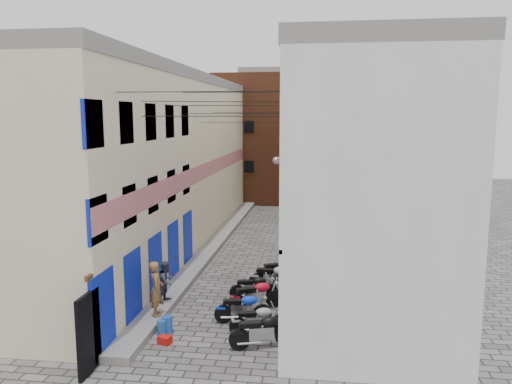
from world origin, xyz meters
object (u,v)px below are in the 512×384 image
at_px(person_b, 166,281).
at_px(motorcycle_b, 258,318).
at_px(motorcycle_a, 263,329).
at_px(motorcycle_c, 243,306).
at_px(motorcycle_f, 275,276).
at_px(water_jug_near, 161,327).
at_px(water_jug_far, 167,324).
at_px(person_a, 156,288).
at_px(motorcycle_e, 254,286).
at_px(motorcycle_g, 280,269).
at_px(red_crate, 165,340).
at_px(motorcycle_d, 256,294).

bearing_deg(person_b, motorcycle_b, -102.18).
height_order(motorcycle_a, motorcycle_c, motorcycle_a).
bearing_deg(motorcycle_f, water_jug_near, -30.63).
height_order(motorcycle_a, water_jug_near, motorcycle_a).
distance_m(water_jug_near, water_jug_far, 0.24).
bearing_deg(motorcycle_b, person_a, -113.29).
height_order(motorcycle_b, person_b, person_b).
bearing_deg(motorcycle_e, motorcycle_g, 146.74).
relative_size(motorcycle_c, red_crate, 5.10).
bearing_deg(motorcycle_e, person_a, -61.72).
height_order(motorcycle_f, motorcycle_g, motorcycle_f).
relative_size(person_a, red_crate, 4.88).
xyz_separation_m(motorcycle_f, motorcycle_g, (0.11, 1.02, -0.03)).
relative_size(motorcycle_d, motorcycle_f, 0.96).
relative_size(motorcycle_d, red_crate, 5.42).
bearing_deg(motorcycle_g, motorcycle_f, -31.48).
bearing_deg(water_jug_far, motorcycle_e, 53.52).
bearing_deg(motorcycle_f, red_crate, -24.64).
bearing_deg(water_jug_far, motorcycle_d, 40.94).
height_order(motorcycle_c, person_b, person_b).
distance_m(person_a, red_crate, 1.99).
bearing_deg(motorcycle_g, motorcycle_d, -36.38).
bearing_deg(motorcycle_b, motorcycle_f, 162.05).
distance_m(motorcycle_f, water_jug_far, 5.20).
distance_m(motorcycle_d, motorcycle_e, 0.97).
bearing_deg(water_jug_far, motorcycle_b, 4.57).
distance_m(motorcycle_b, water_jug_near, 3.05).
bearing_deg(motorcycle_e, motorcycle_f, 134.45).
relative_size(motorcycle_b, person_b, 1.24).
bearing_deg(motorcycle_b, red_crate, -84.49).
distance_m(motorcycle_c, person_b, 3.08).
xyz_separation_m(motorcycle_e, red_crate, (-2.16, -3.97, -0.41)).
xyz_separation_m(motorcycle_a, person_b, (-3.79, 2.66, 0.39)).
height_order(motorcycle_a, motorcycle_e, motorcycle_a).
distance_m(motorcycle_b, red_crate, 2.92).
xyz_separation_m(motorcycle_b, motorcycle_e, (-0.53, 2.93, 0.01)).
bearing_deg(motorcycle_g, motorcycle_c, -37.21).
relative_size(motorcycle_f, person_b, 1.45).
distance_m(motorcycle_d, red_crate, 3.88).
bearing_deg(water_jug_far, motorcycle_g, 58.97).
relative_size(water_jug_far, red_crate, 1.37).
bearing_deg(water_jug_far, person_a, 129.90).
bearing_deg(motorcycle_e, motorcycle_b, -1.63).
bearing_deg(red_crate, person_a, 116.55).
xyz_separation_m(motorcycle_d, person_a, (-3.13, -1.52, 0.58)).
bearing_deg(motorcycle_f, motorcycle_d, -8.56).
bearing_deg(water_jug_far, motorcycle_f, 54.21).
bearing_deg(motorcycle_g, person_a, -64.64).
distance_m(person_a, water_jug_near, 1.37).
xyz_separation_m(person_a, red_crate, (0.75, -1.51, -1.05)).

